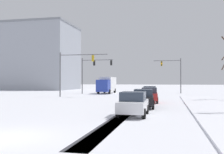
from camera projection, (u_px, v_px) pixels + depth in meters
name	position (u px, v px, depth m)	size (l,w,h in m)	color
ground_plane	(3.00, 138.00, 10.74)	(300.00, 300.00, 0.00)	white
wheel_track_left_lane	(136.00, 106.00, 24.73)	(1.02, 33.20, 0.01)	#38383D
wheel_track_right_lane	(136.00, 106.00, 24.72)	(0.84, 33.20, 0.01)	#38383D
sidewalk_kerb_right	(213.00, 108.00, 21.85)	(4.00, 33.20, 0.12)	white
traffic_signal_far_right	(173.00, 70.00, 48.47)	(5.05, 0.38, 6.50)	#56565B
traffic_signal_near_left	(73.00, 66.00, 37.90)	(7.17, 0.47, 6.50)	#56565B
traffic_signal_far_left	(93.00, 68.00, 47.55)	(5.90, 0.53, 6.50)	#56565B
car_silver_lead	(150.00, 92.00, 34.74)	(1.97, 4.17, 1.62)	#B7BABF
car_red_second	(149.00, 95.00, 28.10)	(2.01, 4.19, 1.62)	red
car_black_third	(144.00, 98.00, 22.77)	(2.01, 4.19, 1.62)	black
car_white_fourth	(133.00, 104.00, 17.52)	(1.85, 4.11, 1.62)	silver
box_truck_delivery	(107.00, 85.00, 48.47)	(2.32, 7.40, 3.02)	#233899
office_building_far_left_block	(26.00, 58.00, 71.19)	(26.87, 15.28, 17.28)	#9399A3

